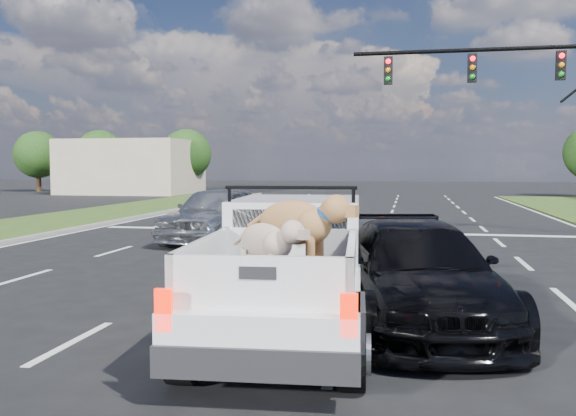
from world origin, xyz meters
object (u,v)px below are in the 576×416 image
object	(u,v)px
traffic_signal	(553,93)
black_coupe	(416,273)
silver_sedan	(217,214)
pickup_truck	(291,264)

from	to	relation	value
traffic_signal	black_coupe	distance (m)	13.93
traffic_signal	silver_sedan	world-z (taller)	traffic_signal
traffic_signal	black_coupe	xyz separation A→B (m)	(-4.52, -12.56, -3.99)
silver_sedan	traffic_signal	bearing A→B (deg)	27.97
traffic_signal	pickup_truck	world-z (taller)	traffic_signal
black_coupe	traffic_signal	bearing A→B (deg)	58.90
traffic_signal	pickup_truck	bearing A→B (deg)	-114.96
traffic_signal	pickup_truck	distance (m)	15.25
silver_sedan	black_coupe	bearing A→B (deg)	-48.46
silver_sedan	black_coupe	xyz separation A→B (m)	(5.87, -8.68, -0.12)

